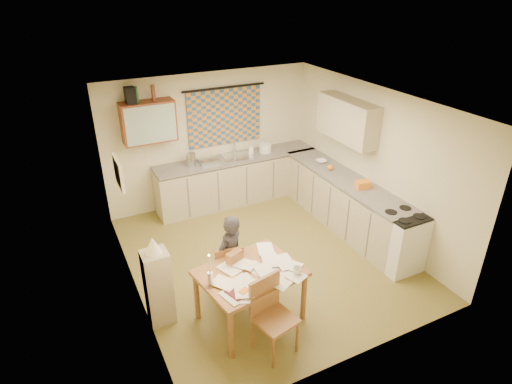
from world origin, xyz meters
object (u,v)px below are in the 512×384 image
dining_table (250,295)px  chair_far (227,278)px  counter_right (343,202)px  person (230,257)px  counter_back (240,179)px  shelf_stand (158,287)px  stove (400,241)px

dining_table → chair_far: (-0.07, 0.58, -0.12)m
counter_right → person: size_ratio=2.35×
dining_table → counter_back: bearing=58.3°
person → shelf_stand: bearing=-24.8°
counter_right → dining_table: (-2.50, -1.40, -0.07)m
counter_back → dining_table: bearing=-112.4°
chair_far → shelf_stand: size_ratio=0.81×
stove → person: (-2.53, 0.54, 0.17)m
stove → person: size_ratio=0.73×
stove → person: person is taller
stove → chair_far: size_ratio=1.08×
dining_table → chair_far: size_ratio=1.60×
counter_right → shelf_stand: shelf_stand is taller
counter_right → stove: 1.40m
chair_far → person: 0.37m
stove → person: 2.60m
counter_right → shelf_stand: 3.66m
counter_back → stove: 3.31m
shelf_stand → person: bearing=3.0°
counter_right → person: (-2.53, -0.86, 0.18)m
counter_back → dining_table: size_ratio=2.43×
counter_right → shelf_stand: bearing=-165.6°
dining_table → person: (-0.03, 0.55, 0.25)m
chair_far → dining_table: bearing=105.7°
counter_back → counter_right: size_ratio=1.12×
shelf_stand → counter_back: bearing=48.2°
stove → counter_right: bearing=90.0°
counter_right → person: bearing=-161.3°
counter_back → person: bearing=-117.2°
counter_right → dining_table: 2.87m
counter_right → person: person is taller
chair_far → person: (0.04, -0.03, 0.36)m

